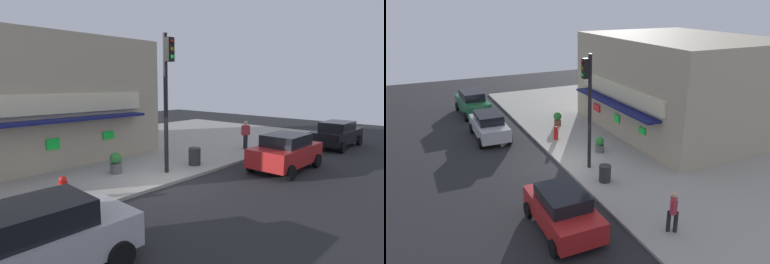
% 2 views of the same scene
% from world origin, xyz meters
% --- Properties ---
extents(ground_plane, '(50.83, 50.83, 0.00)m').
position_xyz_m(ground_plane, '(0.00, 0.00, 0.00)').
color(ground_plane, '#232326').
extents(sidewalk, '(33.88, 13.91, 0.13)m').
position_xyz_m(sidewalk, '(0.00, 6.95, 0.06)').
color(sidewalk, '#A39E93').
rests_on(sidewalk, ground_plane).
extents(corner_building, '(11.76, 9.75, 6.03)m').
position_xyz_m(corner_building, '(-2.19, 9.24, 3.14)').
color(corner_building, tan).
rests_on(corner_building, sidewalk).
extents(traffic_light, '(0.32, 0.58, 5.81)m').
position_xyz_m(traffic_light, '(0.99, 1.08, 3.82)').
color(traffic_light, black).
rests_on(traffic_light, sidewalk).
extents(fire_hydrant, '(0.53, 0.29, 0.83)m').
position_xyz_m(fire_hydrant, '(-3.54, 1.18, 0.53)').
color(fire_hydrant, red).
rests_on(fire_hydrant, sidewalk).
extents(trash_can, '(0.57, 0.57, 0.81)m').
position_xyz_m(trash_can, '(2.72, 1.13, 0.53)').
color(trash_can, '#2D2D2D').
rests_on(trash_can, sidewalk).
extents(pedestrian, '(0.48, 0.43, 1.65)m').
position_xyz_m(pedestrian, '(7.36, 1.38, 1.02)').
color(pedestrian, black).
rests_on(pedestrian, sidewalk).
extents(potted_plant_by_doorway, '(0.51, 0.51, 0.90)m').
position_xyz_m(potted_plant_by_doorway, '(-0.59, 2.64, 0.57)').
color(potted_plant_by_doorway, '#59595B').
rests_on(potted_plant_by_doorway, sidewalk).
extents(potted_plant_by_window, '(0.55, 0.55, 0.92)m').
position_xyz_m(potted_plant_by_window, '(-5.97, 2.30, 0.62)').
color(potted_plant_by_window, brown).
rests_on(potted_plant_by_window, sidewalk).
extents(parked_car_red, '(3.95, 2.08, 1.65)m').
position_xyz_m(parked_car_red, '(5.28, -2.15, 0.85)').
color(parked_car_red, '#AD1E1E').
rests_on(parked_car_red, ground_plane).
extents(parked_car_green, '(4.48, 2.14, 1.77)m').
position_xyz_m(parked_car_green, '(-11.61, -2.35, 0.90)').
color(parked_car_green, '#1E6038').
rests_on(parked_car_green, ground_plane).
extents(parked_car_silver, '(4.28, 2.00, 1.63)m').
position_xyz_m(parked_car_silver, '(-5.86, -2.40, 0.84)').
color(parked_car_silver, '#B7B7BC').
rests_on(parked_car_silver, ground_plane).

